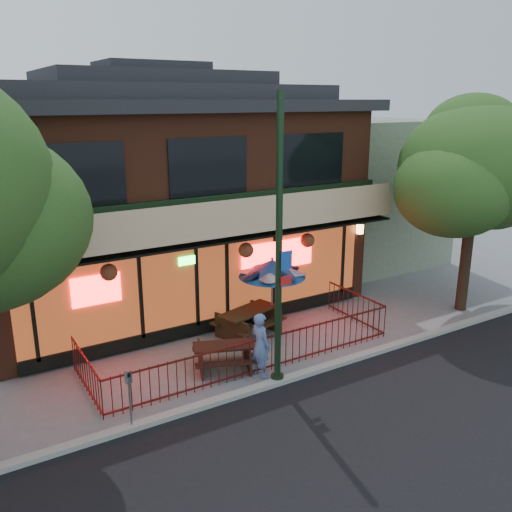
{
  "coord_description": "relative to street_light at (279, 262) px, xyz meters",
  "views": [
    {
      "loc": [
        -6.76,
        -10.51,
        6.8
      ],
      "look_at": [
        0.83,
        2.0,
        2.56
      ],
      "focal_mm": 38.0,
      "sensor_mm": 36.0,
      "label": 1
    }
  ],
  "objects": [
    {
      "name": "picnic_table_right",
      "position": [
        0.82,
        2.8,
        -2.62
      ],
      "size": [
        2.2,
        1.9,
        0.8
      ],
      "color": "#302110",
      "rests_on": "ground"
    },
    {
      "name": "curb",
      "position": [
        -0.0,
        -0.1,
        -3.09
      ],
      "size": [
        80.0,
        0.25,
        0.12
      ],
      "primitive_type": "cube",
      "color": "#999993",
      "rests_on": "ground"
    },
    {
      "name": "parking_meter_near",
      "position": [
        -3.79,
        -0.08,
        -2.2
      ],
      "size": [
        0.15,
        0.14,
        1.4
      ],
      "color": "gray",
      "rests_on": "ground"
    },
    {
      "name": "ground",
      "position": [
        -0.0,
        0.4,
        -3.15
      ],
      "size": [
        80.0,
        80.0,
        0.0
      ],
      "primitive_type": "plane",
      "color": "gray",
      "rests_on": "ground"
    },
    {
      "name": "pedestrian",
      "position": [
        -0.19,
        0.5,
        -2.3
      ],
      "size": [
        0.52,
        0.69,
        1.71
      ],
      "primitive_type": "imported",
      "rotation": [
        0.0,
        0.0,
        1.75
      ],
      "color": "#5673AC",
      "rests_on": "ground"
    },
    {
      "name": "street_tree_right",
      "position": [
        8.04,
        0.99,
        1.81
      ],
      "size": [
        4.8,
        4.8,
        7.02
      ],
      "color": "#2E2417",
      "rests_on": "ground"
    },
    {
      "name": "patio_fence",
      "position": [
        -0.0,
        0.91,
        -2.52
      ],
      "size": [
        8.44,
        2.62,
        1.0
      ],
      "color": "#4B1310",
      "rests_on": "ground"
    },
    {
      "name": "patio_umbrella",
      "position": [
        1.64,
        2.8,
        -1.18
      ],
      "size": [
        2.02,
        2.02,
        2.3
      ],
      "color": "gray",
      "rests_on": "ground"
    },
    {
      "name": "restaurant_building",
      "position": [
        -0.0,
        7.51,
        0.98
      ],
      "size": [
        12.96,
        9.49,
        8.05
      ],
      "color": "#5E2B1B",
      "rests_on": "ground"
    },
    {
      "name": "street_light",
      "position": [
        0.0,
        0.0,
        0.0
      ],
      "size": [
        0.43,
        0.32,
        7.0
      ],
      "color": "black",
      "rests_on": "ground"
    },
    {
      "name": "picnic_table_left",
      "position": [
        -0.8,
        1.31,
        -2.7
      ],
      "size": [
        1.92,
        1.7,
        0.68
      ],
      "color": "black",
      "rests_on": "ground"
    },
    {
      "name": "neighbor_building",
      "position": [
        9.0,
        8.1,
        -0.15
      ],
      "size": [
        6.0,
        7.0,
        6.0
      ],
      "primitive_type": "cube",
      "color": "gray",
      "rests_on": "ground"
    }
  ]
}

